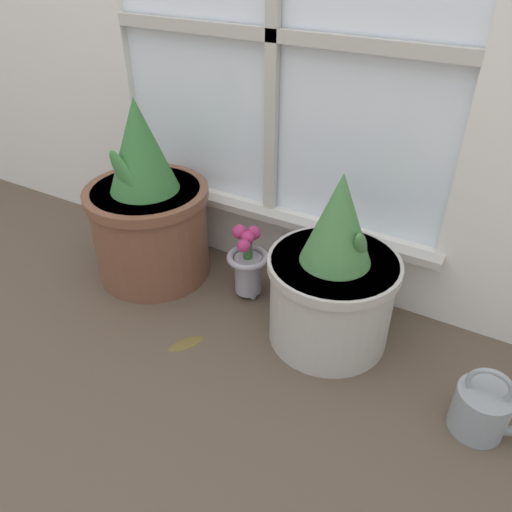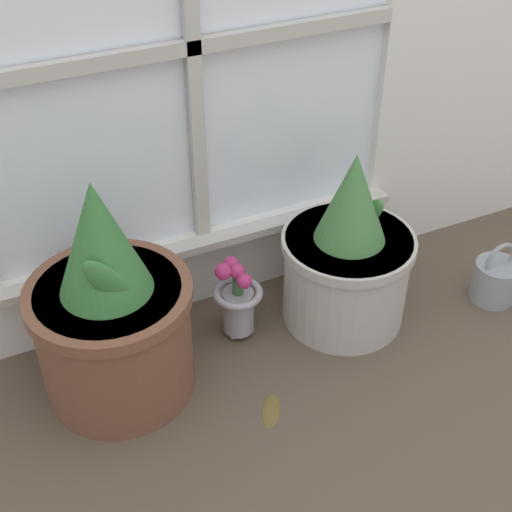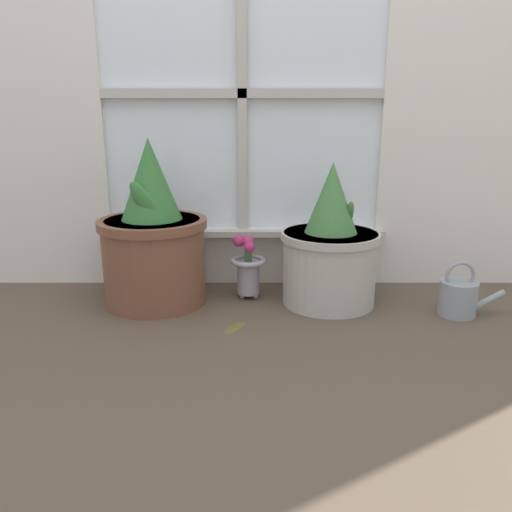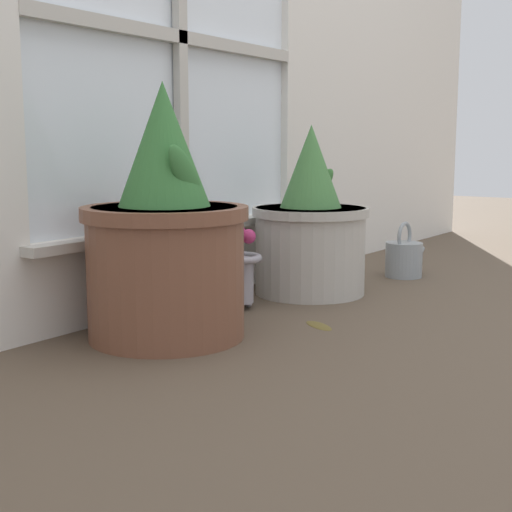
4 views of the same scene
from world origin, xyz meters
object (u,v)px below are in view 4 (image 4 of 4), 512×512
object	(u,v)px
potted_plant_right	(310,230)
flower_vase	(238,266)
watering_can	(404,258)
potted_plant_left	(165,240)

from	to	relation	value
potted_plant_right	flower_vase	bearing A→B (deg)	169.65
flower_vase	watering_can	size ratio (longest dim) A/B	1.06
potted_plant_right	flower_vase	xyz separation A→B (m)	(-0.30, 0.06, -0.08)
potted_plant_right	potted_plant_left	bearing A→B (deg)	179.14
watering_can	potted_plant_left	bearing A→B (deg)	173.08
potted_plant_right	watering_can	distance (m)	0.48
potted_plant_left	flower_vase	distance (m)	0.37
potted_plant_right	watering_can	bearing A→B (deg)	-15.53
flower_vase	potted_plant_right	bearing A→B (deg)	-10.35
potted_plant_left	watering_can	bearing A→B (deg)	-6.92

